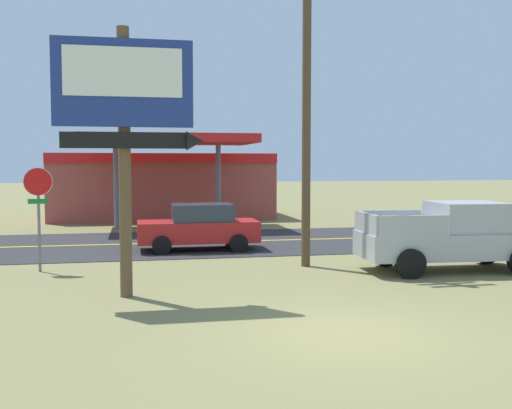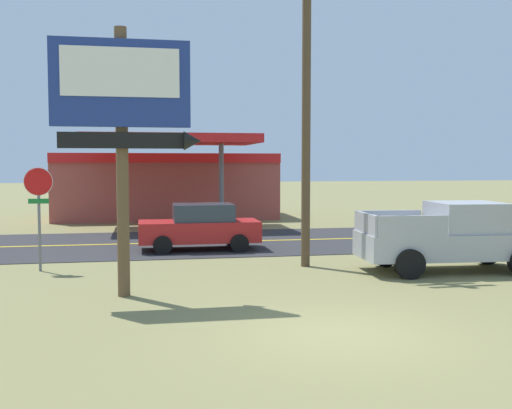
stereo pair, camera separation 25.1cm
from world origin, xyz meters
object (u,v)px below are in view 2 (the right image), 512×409
(utility_pole, at_px, (306,97))
(stop_sign, at_px, (39,200))
(gas_station, at_px, (166,183))
(car_red_mid_lane, at_px, (200,227))
(motel_sign, at_px, (125,112))
(pickup_silver_parked_on_lawn, at_px, (453,237))

(utility_pole, bearing_deg, stop_sign, 175.61)
(gas_station, bearing_deg, car_red_mid_lane, -87.21)
(motel_sign, xyz_separation_m, pickup_silver_parked_on_lawn, (9.05, 1.75, -3.25))
(gas_station, relative_size, car_red_mid_lane, 2.86)
(utility_pole, distance_m, pickup_silver_parked_on_lawn, 5.83)
(utility_pole, height_order, car_red_mid_lane, utility_pole)
(motel_sign, relative_size, gas_station, 0.51)
(stop_sign, height_order, gas_station, gas_station)
(stop_sign, relative_size, gas_station, 0.25)
(stop_sign, distance_m, pickup_silver_parked_on_lawn, 11.80)
(utility_pole, height_order, gas_station, utility_pole)
(motel_sign, bearing_deg, pickup_silver_parked_on_lawn, 10.96)
(stop_sign, bearing_deg, utility_pole, -4.39)
(motel_sign, distance_m, pickup_silver_parked_on_lawn, 9.78)
(pickup_silver_parked_on_lawn, relative_size, car_red_mid_lane, 1.26)
(motel_sign, bearing_deg, gas_station, 85.24)
(motel_sign, height_order, pickup_silver_parked_on_lawn, motel_sign)
(utility_pole, height_order, pickup_silver_parked_on_lawn, utility_pole)
(motel_sign, xyz_separation_m, car_red_mid_lane, (2.36, 7.24, -3.38))
(motel_sign, xyz_separation_m, gas_station, (1.71, 20.51, -2.27))
(utility_pole, relative_size, pickup_silver_parked_on_lawn, 1.78)
(motel_sign, bearing_deg, utility_pole, 32.73)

